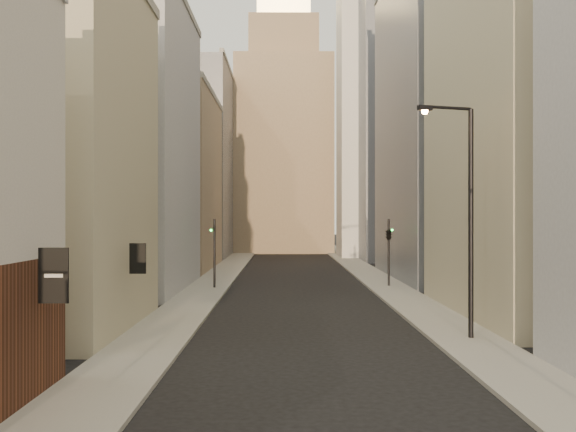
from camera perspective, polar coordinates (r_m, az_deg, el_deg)
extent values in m
cube|color=gray|center=(58.75, -5.73, -5.03)|extent=(3.00, 140.00, 0.15)
cube|color=gray|center=(59.00, 6.99, -5.01)|extent=(3.00, 140.00, 0.15)
cube|color=black|center=(18.42, -20.12, -4.99)|extent=(0.80, 0.08, 1.50)
cube|color=black|center=(28.03, -13.21, -3.70)|extent=(0.70, 0.08, 1.30)
cube|color=tan|center=(31.36, -20.83, 5.11)|extent=(8.00, 12.00, 16.00)
cube|color=#9A9BA0|center=(46.81, -13.96, 5.86)|extent=(8.00, 16.00, 20.00)
cube|color=#8E775B|center=(64.29, -10.21, 2.92)|extent=(8.00, 18.00, 17.00)
cube|color=gray|center=(84.26, -7.90, 4.60)|extent=(8.00, 20.00, 24.00)
cube|color=tan|center=(36.10, 21.06, 7.62)|extent=(8.00, 16.00, 20.00)
cube|color=gray|center=(55.43, 13.38, 8.07)|extent=(8.00, 20.00, 26.00)
cube|color=gray|center=(85.82, 12.78, 13.31)|extent=(20.00, 22.00, 50.00)
cube|color=#8E775B|center=(95.69, -0.39, 5.25)|extent=(14.00, 14.00, 28.00)
cube|color=#8E775B|center=(98.71, -0.39, 15.12)|extent=(10.00, 10.00, 6.00)
cylinder|color=#FFCC72|center=(100.29, -0.39, 18.15)|extent=(8.00, 8.00, 5.00)
cube|color=silver|center=(82.88, 7.33, 8.16)|extent=(8.00, 8.00, 34.00)
cylinder|color=black|center=(27.73, 15.95, -0.78)|extent=(0.21, 0.21, 9.66)
cylinder|color=black|center=(27.52, 14.04, 9.31)|extent=(2.09, 0.73, 0.13)
cube|color=black|center=(26.98, 12.06, 9.38)|extent=(0.63, 0.39, 0.19)
sphere|color=#F8913E|center=(26.96, 12.06, 9.09)|extent=(0.26, 0.26, 0.26)
cylinder|color=black|center=(45.86, -6.55, -3.40)|extent=(0.16, 0.16, 5.00)
imported|color=black|center=(45.80, -6.55, -1.27)|extent=(0.50, 0.50, 1.15)
sphere|color=#19E533|center=(45.82, -6.86, -1.27)|extent=(0.16, 0.16, 0.16)
cylinder|color=black|center=(47.24, 8.95, -3.30)|extent=(0.16, 0.16, 5.00)
imported|color=black|center=(47.18, 8.95, -1.24)|extent=(0.73, 0.73, 1.51)
sphere|color=#19E533|center=(47.22, 9.25, -1.24)|extent=(0.16, 0.16, 0.16)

